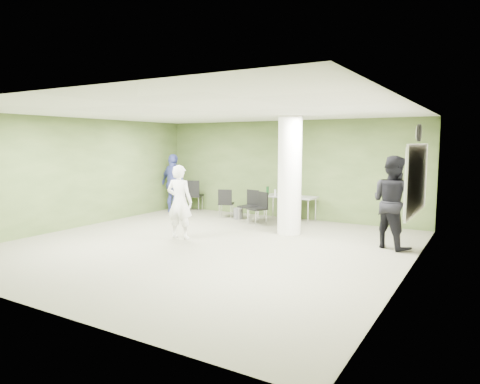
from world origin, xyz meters
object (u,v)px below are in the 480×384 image
Objects in this scene: folding_table at (289,198)px; man_black at (392,202)px; woman_white at (180,202)px; man_blue at (173,183)px; chair_back_left at (193,193)px.

man_black is (3.10, -1.76, 0.30)m from folding_table.
woman_white is 0.92× the size of man_blue.
man_blue is at bearing 16.89° from man_black.
man_blue reaches higher than folding_table.
man_black reaches higher than man_blue.
chair_back_left is at bearing 11.97° from man_black.
man_blue is at bearing 33.68° from chair_back_left.
woman_white is 4.59m from man_black.
man_black is at bearing -27.57° from folding_table.
folding_table is 0.78× the size of man_black.
folding_table is at bearing -160.20° from man_blue.
man_black is at bearing -178.29° from man_blue.
chair_back_left is at bearing -114.49° from man_blue.
woman_white is (2.10, -3.32, 0.26)m from chair_back_left.
man_blue is (-6.80, 1.27, -0.05)m from man_black.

